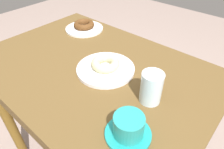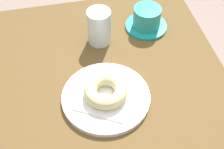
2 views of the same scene
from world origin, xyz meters
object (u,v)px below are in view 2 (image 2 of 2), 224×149
plate_sugar_ring (106,97)px  coffee_cup (147,19)px  donut_sugar_ring (106,91)px  water_glass (99,27)px

plate_sugar_ring → coffee_cup: 0.31m
plate_sugar_ring → donut_sugar_ring: 0.03m
donut_sugar_ring → coffee_cup: coffee_cup is taller
donut_sugar_ring → water_glass: bearing=173.4°
plate_sugar_ring → coffee_cup: (-0.25, 0.18, 0.03)m
donut_sugar_ring → coffee_cup: size_ratio=0.85×
plate_sugar_ring → coffee_cup: size_ratio=1.75×
water_glass → coffee_cup: bearing=100.6°
donut_sugar_ring → water_glass: water_glass is taller
plate_sugar_ring → water_glass: water_glass is taller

